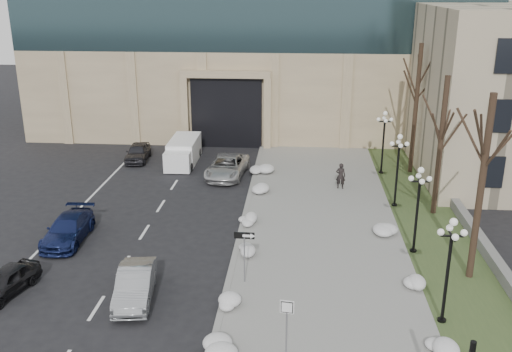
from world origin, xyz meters
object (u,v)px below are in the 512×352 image
at_px(car_d, 227,166).
at_px(lamppost_a, 449,257).
at_px(pedestrian, 341,176).
at_px(lamppost_b, 418,199).
at_px(keep_sign, 287,316).
at_px(car_c, 68,229).
at_px(lamppost_c, 398,161).
at_px(car_a, 5,281).
at_px(car_b, 135,285).
at_px(lamppost_d, 384,134).
at_px(car_e, 138,152).
at_px(one_way_sign, 248,242).
at_px(box_truck, 183,152).

distance_m(car_d, lamppost_a, 21.51).
height_order(pedestrian, lamppost_b, lamppost_b).
bearing_deg(keep_sign, car_d, 110.98).
relative_size(car_c, keep_sign, 1.93).
bearing_deg(lamppost_c, car_a, -147.90).
distance_m(keep_sign, lamppost_a, 7.13).
relative_size(car_d, keep_sign, 2.20).
bearing_deg(lamppost_a, car_a, 177.35).
distance_m(car_b, lamppost_a, 13.53).
distance_m(lamppost_a, lamppost_c, 13.00).
bearing_deg(keep_sign, lamppost_d, 81.83).
height_order(car_e, pedestrian, pedestrian).
bearing_deg(lamppost_b, one_way_sign, -155.02).
bearing_deg(car_b, lamppost_c, 34.36).
bearing_deg(pedestrian, box_truck, -15.74).
bearing_deg(lamppost_d, lamppost_a, -90.00).
xyz_separation_m(pedestrian, keep_sign, (-3.19, -18.67, 0.79)).
relative_size(car_c, one_way_sign, 1.79).
height_order(car_b, one_way_sign, one_way_sign).
relative_size(car_a, lamppost_c, 0.77).
xyz_separation_m(car_b, pedestrian, (10.05, 14.95, 0.31)).
xyz_separation_m(lamppost_b, lamppost_d, (0.00, 13.00, 0.00)).
bearing_deg(box_truck, lamppost_c, -29.11).
height_order(lamppost_b, lamppost_c, same).
bearing_deg(keep_sign, car_e, 125.02).
relative_size(car_e, one_way_sign, 1.52).
distance_m(box_truck, lamppost_b, 21.13).
xyz_separation_m(car_a, car_b, (6.01, 0.02, 0.09)).
xyz_separation_m(car_a, lamppost_d, (19.30, 18.61, 2.45)).
relative_size(car_b, lamppost_a, 0.91).
bearing_deg(car_c, pedestrian, 28.77).
bearing_deg(lamppost_b, lamppost_d, 90.00).
bearing_deg(pedestrian, car_e, -11.84).
xyz_separation_m(car_c, car_e, (-0.23, 14.89, 0.00)).
height_order(box_truck, lamppost_a, lamppost_a).
bearing_deg(lamppost_a, car_c, 160.50).
distance_m(car_c, lamppost_c, 19.85).
xyz_separation_m(lamppost_a, lamppost_b, (0.00, 6.50, 0.00)).
height_order(lamppost_c, lamppost_d, same).
distance_m(car_c, car_d, 13.69).
relative_size(car_c, lamppost_a, 1.00).
relative_size(car_d, car_e, 1.34).
bearing_deg(car_c, car_b, -48.99).
height_order(lamppost_a, lamppost_d, same).
distance_m(car_c, one_way_sign, 11.12).
height_order(one_way_sign, lamppost_c, lamppost_c).
bearing_deg(car_c, lamppost_d, 32.42).
bearing_deg(lamppost_d, keep_sign, -106.08).
distance_m(car_a, car_d, 19.03).
relative_size(car_c, lamppost_d, 1.00).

